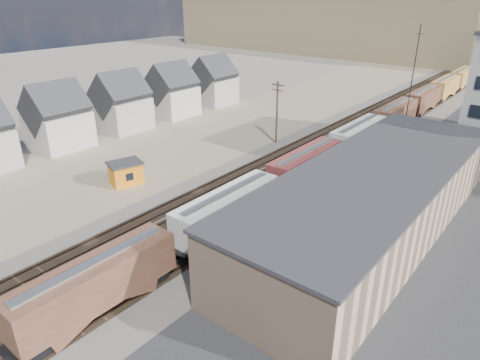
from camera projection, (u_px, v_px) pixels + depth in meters
The scene contains 11 objects.
ground at pixel (71, 294), 35.29m from camera, with size 300.00×300.00×0.00m, color #6B6356.
ballast_bed at pixel (346, 141), 70.72m from camera, with size 18.00×200.00×0.06m, color #4C4742.
dirt_yard at pixel (215, 132), 75.12m from camera, with size 24.00×180.00×0.03m, color #87775D.
asphalt_lot at pixel (466, 216), 47.46m from camera, with size 26.00×120.00×0.04m, color #232326.
rail_tracks at pixel (343, 140), 71.00m from camera, with size 11.40×200.00×0.24m.
freight_train at pixel (378, 124), 69.87m from camera, with size 3.00×119.74×4.46m.
warehouse at pixel (373, 200), 42.91m from camera, with size 12.40×40.40×7.25m.
utility_pole_north at pixel (277, 111), 67.77m from camera, with size 2.20×0.32×10.00m.
radio_mast at pixel (412, 81), 70.64m from camera, with size 1.20×0.16×18.00m.
townhouse_row at pixel (91, 112), 70.76m from camera, with size 8.15×68.16×10.47m.
maintenance_shed at pixel (126, 173), 54.63m from camera, with size 4.25×4.86×3.01m.
Camera 1 is at (28.68, -13.22, 23.07)m, focal length 32.00 mm.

